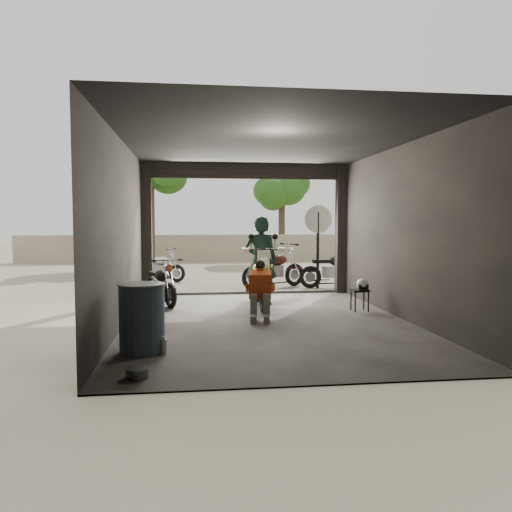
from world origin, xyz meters
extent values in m
plane|color=#7A6D56|center=(0.00, 0.00, 0.00)|extent=(80.00, 80.00, 0.00)
cube|color=#2D2B28|center=(0.00, 0.00, 0.01)|extent=(5.00, 7.00, 0.02)
plane|color=black|center=(0.00, 0.00, 3.20)|extent=(7.00, 7.00, 0.00)
cube|color=black|center=(0.00, -3.50, 1.60)|extent=(5.00, 0.02, 3.20)
cube|color=black|center=(-2.50, 0.00, 1.60)|extent=(0.02, 7.00, 3.20)
cube|color=black|center=(2.50, 0.00, 1.60)|extent=(0.02, 7.00, 3.20)
cube|color=black|center=(-2.38, 3.38, 1.60)|extent=(0.24, 0.24, 3.20)
cube|color=black|center=(2.38, 3.38, 1.60)|extent=(0.24, 0.24, 3.20)
cube|color=black|center=(0.00, 3.42, 3.02)|extent=(5.00, 0.16, 0.36)
cube|color=#2D2B28|center=(0.00, 3.50, 0.04)|extent=(5.00, 0.25, 0.08)
cube|color=gray|center=(0.00, 14.00, 0.60)|extent=(18.00, 0.30, 1.20)
cylinder|color=#382B1E|center=(-3.00, 12.50, 1.79)|extent=(0.30, 0.30, 3.58)
ellipsoid|color=#1E4C14|center=(-3.00, 12.50, 4.03)|extent=(2.20, 2.20, 3.14)
cylinder|color=#382B1E|center=(2.80, 14.00, 1.60)|extent=(0.30, 0.30, 3.20)
ellipsoid|color=#1E4C14|center=(2.80, 14.00, 3.60)|extent=(2.20, 2.20, 2.80)
imported|color=black|center=(0.15, 1.85, 0.96)|extent=(0.78, 0.59, 1.91)
cube|color=black|center=(2.00, 0.82, 0.43)|extent=(0.32, 0.32, 0.04)
cylinder|color=black|center=(1.87, 0.68, 0.22)|extent=(0.03, 0.03, 0.43)
cylinder|color=black|center=(2.13, 0.68, 0.22)|extent=(0.03, 0.03, 0.43)
cylinder|color=black|center=(1.87, 0.95, 0.22)|extent=(0.03, 0.03, 0.43)
cylinder|color=black|center=(2.13, 0.95, 0.22)|extent=(0.03, 0.03, 0.43)
ellipsoid|color=silver|center=(2.05, 0.81, 0.56)|extent=(0.30, 0.31, 0.22)
cylinder|color=#344458|center=(-2.00, -1.85, 0.48)|extent=(0.77, 0.77, 0.95)
cylinder|color=black|center=(2.04, 4.35, 1.03)|extent=(0.08, 0.08, 2.05)
cylinder|color=beige|center=(2.04, 4.33, 1.86)|extent=(0.75, 0.03, 0.75)
camera|label=1|loc=(-1.31, -8.71, 1.81)|focal=35.00mm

